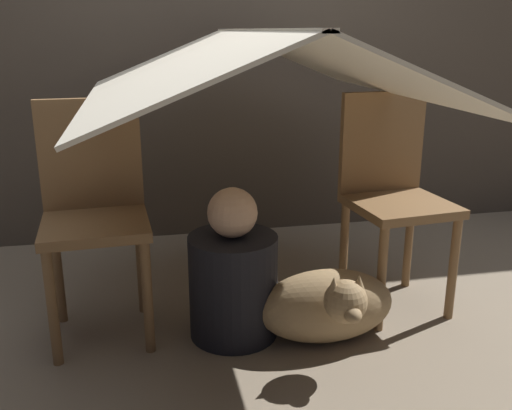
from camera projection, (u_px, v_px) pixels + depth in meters
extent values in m
plane|color=gray|center=(259.00, 326.00, 2.24)|extent=(8.80, 8.80, 0.00)
cube|color=#4C4238|center=(213.00, 3.00, 2.95)|extent=(7.00, 0.05, 2.50)
cylinder|color=brown|center=(52.00, 309.00, 1.93)|extent=(0.04, 0.04, 0.42)
cylinder|color=brown|center=(148.00, 298.00, 2.01)|extent=(0.04, 0.04, 0.42)
cylinder|color=brown|center=(58.00, 272.00, 2.22)|extent=(0.04, 0.04, 0.42)
cylinder|color=brown|center=(141.00, 263.00, 2.30)|extent=(0.04, 0.04, 0.42)
cube|color=brown|center=(95.00, 225.00, 2.05)|extent=(0.40, 0.40, 0.04)
cube|color=brown|center=(90.00, 154.00, 2.14)|extent=(0.38, 0.05, 0.42)
cylinder|color=brown|center=(381.00, 279.00, 2.15)|extent=(0.04, 0.04, 0.42)
cylinder|color=brown|center=(453.00, 269.00, 2.25)|extent=(0.04, 0.04, 0.42)
cylinder|color=brown|center=(344.00, 250.00, 2.44)|extent=(0.04, 0.04, 0.42)
cylinder|color=brown|center=(409.00, 242.00, 2.54)|extent=(0.04, 0.04, 0.42)
cube|color=brown|center=(400.00, 206.00, 2.28)|extent=(0.41, 0.41, 0.04)
cube|color=brown|center=(382.00, 142.00, 2.37)|extent=(0.38, 0.07, 0.42)
cube|color=silver|center=(171.00, 67.00, 1.94)|extent=(0.59, 1.58, 0.25)
cube|color=silver|center=(336.00, 65.00, 2.06)|extent=(0.59, 1.58, 0.25)
cube|color=silver|center=(256.00, 30.00, 1.97)|extent=(0.04, 1.58, 0.01)
cylinder|color=black|center=(233.00, 286.00, 2.13)|extent=(0.33, 0.33, 0.39)
sphere|color=#D6A884|center=(232.00, 213.00, 2.05)|extent=(0.18, 0.18, 0.18)
ellipsoid|color=#9E7F56|center=(326.00, 306.00, 2.11)|extent=(0.51, 0.24, 0.28)
sphere|color=#9E7F56|center=(346.00, 301.00, 1.90)|extent=(0.15, 0.15, 0.15)
ellipsoid|color=#9E7F56|center=(353.00, 315.00, 1.84)|extent=(0.06, 0.07, 0.05)
cone|color=#9E7F56|center=(334.00, 286.00, 1.87)|extent=(0.05, 0.05, 0.07)
cone|color=#9E7F56|center=(359.00, 284.00, 1.89)|extent=(0.05, 0.05, 0.07)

